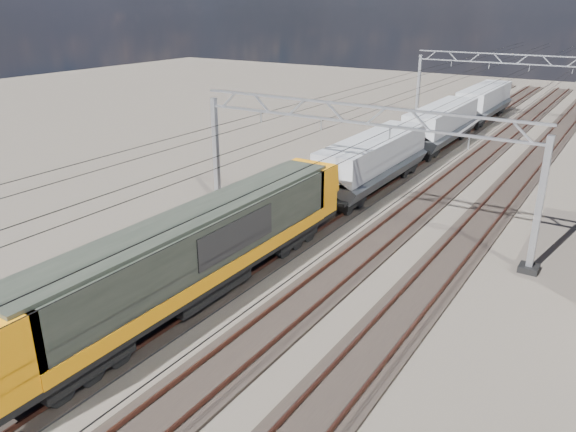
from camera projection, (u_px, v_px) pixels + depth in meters
The scene contains 12 objects.
ground at pixel (314, 256), 28.43m from camera, with size 160.00×160.00×0.00m, color #2B2620.
track_outer_west at pixel (222, 230), 31.41m from camera, with size 2.60×140.00×0.30m.
track_loco at pixel (281, 246), 29.40m from camera, with size 2.60×140.00×0.30m.
track_inner_east at pixel (350, 264), 27.40m from camera, with size 2.60×140.00×0.30m.
track_outer_east at pixel (429, 285), 25.39m from camera, with size 2.60×140.00×0.30m.
catenary_gantry_mid at pixel (353, 164), 30.19m from camera, with size 19.90×0.90×7.11m.
catenary_gantry_far at pixel (506, 86), 58.56m from camera, with size 19.90×0.90×7.11m.
overhead_wires at pixel (385, 118), 32.68m from camera, with size 12.03×140.00×0.53m.
locomotive at pixel (198, 249), 23.55m from camera, with size 2.76×21.10×3.62m.
hopper_wagon_lead at pixel (373, 159), 37.53m from camera, with size 3.38×13.00×3.25m.
hopper_wagon_mid at pixel (441, 123), 48.72m from camera, with size 3.38×13.00×3.25m.
hopper_wagon_third at pixel (484, 100), 59.91m from camera, with size 3.38×13.00×3.25m.
Camera 1 is at (12.75, -22.51, 12.03)m, focal length 35.00 mm.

